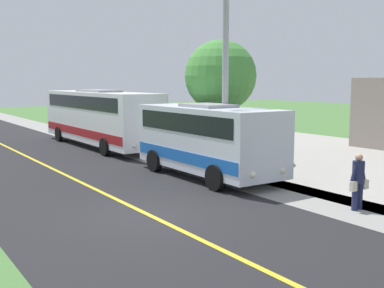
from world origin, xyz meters
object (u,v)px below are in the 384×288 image
(transit_bus_rear, at_px, (99,115))
(street_light_pole, at_px, (223,73))
(tree_curbside, at_px, (220,76))
(shuttle_bus_front, at_px, (208,137))
(pedestrian_with_bags, at_px, (358,180))

(transit_bus_rear, relative_size, street_light_pole, 1.59)
(transit_bus_rear, height_order, tree_curbside, tree_curbside)
(shuttle_bus_front, relative_size, tree_curbside, 1.23)
(transit_bus_rear, xyz_separation_m, pedestrian_with_bags, (-0.75, 16.90, -0.88))
(street_light_pole, bearing_deg, tree_curbside, -126.17)
(tree_curbside, bearing_deg, street_light_pole, 53.83)
(tree_curbside, bearing_deg, pedestrian_with_bags, 77.11)
(transit_bus_rear, distance_m, tree_curbside, 8.34)
(transit_bus_rear, height_order, street_light_pole, street_light_pole)
(shuttle_bus_front, bearing_deg, pedestrian_with_bags, 96.91)
(pedestrian_with_bags, bearing_deg, transit_bus_rear, -87.46)
(pedestrian_with_bags, xyz_separation_m, street_light_pole, (0.39, -5.91, 3.10))
(transit_bus_rear, bearing_deg, shuttle_bus_front, 89.92)
(tree_curbside, bearing_deg, transit_bus_rear, -68.95)
(shuttle_bus_front, distance_m, transit_bus_rear, 10.59)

